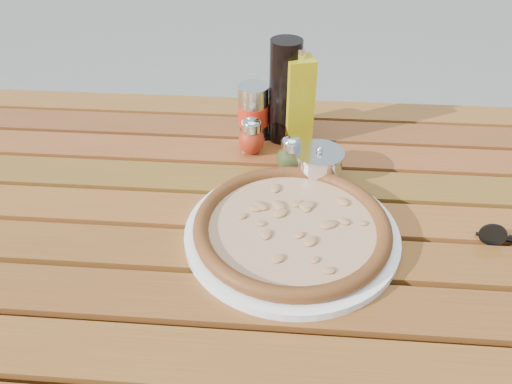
# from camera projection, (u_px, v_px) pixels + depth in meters

# --- Properties ---
(table) EXTENTS (1.40, 0.90, 0.75)m
(table) POSITION_uv_depth(u_px,v_px,m) (255.00, 243.00, 0.94)
(table) COLOR #33180B
(table) RESTS_ON ground
(plate) EXTENTS (0.39, 0.39, 0.01)m
(plate) POSITION_uv_depth(u_px,v_px,m) (292.00, 233.00, 0.84)
(plate) COLOR white
(plate) RESTS_ON table
(pizza) EXTENTS (0.37, 0.37, 0.03)m
(pizza) POSITION_uv_depth(u_px,v_px,m) (292.00, 226.00, 0.83)
(pizza) COLOR beige
(pizza) RESTS_ON plate
(pepper_shaker) EXTENTS (0.06, 0.06, 0.08)m
(pepper_shaker) POSITION_uv_depth(u_px,v_px,m) (251.00, 137.00, 1.03)
(pepper_shaker) COLOR #B12D14
(pepper_shaker) RESTS_ON table
(oregano_shaker) EXTENTS (0.06, 0.06, 0.08)m
(oregano_shaker) POSITION_uv_depth(u_px,v_px,m) (291.00, 155.00, 0.97)
(oregano_shaker) COLOR #384019
(oregano_shaker) RESTS_ON table
(dark_bottle) EXTENTS (0.08, 0.08, 0.22)m
(dark_bottle) POSITION_uv_depth(u_px,v_px,m) (285.00, 92.00, 1.04)
(dark_bottle) COLOR black
(dark_bottle) RESTS_ON table
(soda_can) EXTENTS (0.08, 0.08, 0.12)m
(soda_can) POSITION_uv_depth(u_px,v_px,m) (253.00, 112.00, 1.07)
(soda_can) COLOR silver
(soda_can) RESTS_ON table
(olive_oil_cruet) EXTENTS (0.07, 0.07, 0.21)m
(olive_oil_cruet) POSITION_uv_depth(u_px,v_px,m) (298.00, 101.00, 1.03)
(olive_oil_cruet) COLOR #AE9C12
(olive_oil_cruet) RESTS_ON table
(parmesan_tin) EXTENTS (0.12, 0.12, 0.07)m
(parmesan_tin) POSITION_uv_depth(u_px,v_px,m) (318.00, 164.00, 0.96)
(parmesan_tin) COLOR white
(parmesan_tin) RESTS_ON table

